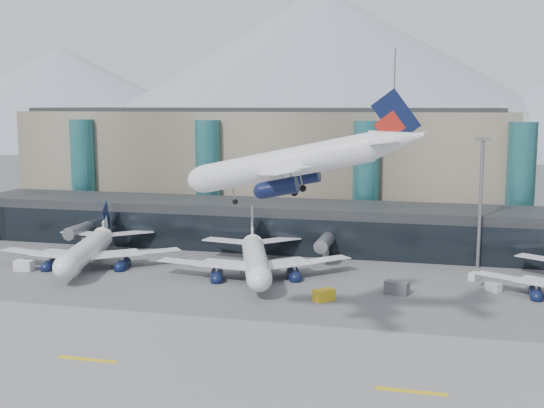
{
  "coord_description": "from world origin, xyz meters",
  "views": [
    {
      "loc": [
        22.38,
        -88.87,
        31.79
      ],
      "look_at": [
        -7.78,
        32.0,
        13.6
      ],
      "focal_mm": 45.0,
      "sensor_mm": 36.0,
      "label": 1
    }
  ],
  "objects_px": {
    "hero_jet": "(309,153)",
    "veh_a": "(24,266)",
    "veh_d": "(474,276)",
    "jet_parked_mid": "(255,250)",
    "veh_c": "(397,288)",
    "veh_g": "(494,287)",
    "lightmast_mid": "(481,195)",
    "jet_parked_left": "(91,241)",
    "veh_h": "(324,295)"
  },
  "relations": [
    {
      "from": "hero_jet",
      "to": "veh_h",
      "type": "height_order",
      "value": "hero_jet"
    },
    {
      "from": "jet_parked_mid",
      "to": "veh_c",
      "type": "height_order",
      "value": "jet_parked_mid"
    },
    {
      "from": "veh_a",
      "to": "veh_h",
      "type": "distance_m",
      "value": 60.08
    },
    {
      "from": "lightmast_mid",
      "to": "hero_jet",
      "type": "relative_size",
      "value": 0.78
    },
    {
      "from": "veh_a",
      "to": "veh_h",
      "type": "height_order",
      "value": "veh_a"
    },
    {
      "from": "jet_parked_left",
      "to": "veh_g",
      "type": "bearing_deg",
      "value": -105.38
    },
    {
      "from": "jet_parked_left",
      "to": "veh_g",
      "type": "xyz_separation_m",
      "value": [
        77.33,
        -1.87,
        -3.89
      ]
    },
    {
      "from": "lightmast_mid",
      "to": "veh_h",
      "type": "xyz_separation_m",
      "value": [
        -25.5,
        -30.0,
        -13.46
      ]
    },
    {
      "from": "jet_parked_left",
      "to": "veh_g",
      "type": "height_order",
      "value": "jet_parked_left"
    },
    {
      "from": "hero_jet",
      "to": "jet_parked_left",
      "type": "xyz_separation_m",
      "value": [
        -51.56,
        36.52,
        -21.08
      ]
    },
    {
      "from": "lightmast_mid",
      "to": "jet_parked_mid",
      "type": "bearing_deg",
      "value": -159.39
    },
    {
      "from": "veh_g",
      "to": "jet_parked_left",
      "type": "bearing_deg",
      "value": -138.86
    },
    {
      "from": "lightmast_mid",
      "to": "jet_parked_left",
      "type": "bearing_deg",
      "value": -168.4
    },
    {
      "from": "veh_h",
      "to": "veh_d",
      "type": "bearing_deg",
      "value": -6.26
    },
    {
      "from": "jet_parked_mid",
      "to": "veh_c",
      "type": "xyz_separation_m",
      "value": [
        27.06,
        -7.5,
        -3.58
      ]
    },
    {
      "from": "hero_jet",
      "to": "jet_parked_left",
      "type": "distance_m",
      "value": 66.6
    },
    {
      "from": "hero_jet",
      "to": "veh_a",
      "type": "height_order",
      "value": "hero_jet"
    },
    {
      "from": "jet_parked_mid",
      "to": "veh_g",
      "type": "distance_m",
      "value": 43.33
    },
    {
      "from": "lightmast_mid",
      "to": "veh_d",
      "type": "bearing_deg",
      "value": -95.97
    },
    {
      "from": "veh_d",
      "to": "veh_g",
      "type": "distance_m",
      "value": 7.79
    },
    {
      "from": "jet_parked_mid",
      "to": "lightmast_mid",
      "type": "bearing_deg",
      "value": -87.35
    },
    {
      "from": "jet_parked_left",
      "to": "veh_g",
      "type": "relative_size",
      "value": 14.81
    },
    {
      "from": "hero_jet",
      "to": "jet_parked_mid",
      "type": "distance_m",
      "value": 45.56
    },
    {
      "from": "jet_parked_mid",
      "to": "veh_c",
      "type": "distance_m",
      "value": 28.31
    },
    {
      "from": "jet_parked_mid",
      "to": "veh_g",
      "type": "xyz_separation_m",
      "value": [
        43.11,
        -1.85,
        -3.92
      ]
    },
    {
      "from": "veh_c",
      "to": "veh_d",
      "type": "bearing_deg",
      "value": 59.98
    },
    {
      "from": "hero_jet",
      "to": "veh_a",
      "type": "relative_size",
      "value": 9.32
    },
    {
      "from": "jet_parked_left",
      "to": "veh_d",
      "type": "relative_size",
      "value": 15.76
    },
    {
      "from": "lightmast_mid",
      "to": "jet_parked_left",
      "type": "distance_m",
      "value": 77.68
    },
    {
      "from": "veh_d",
      "to": "veh_h",
      "type": "height_order",
      "value": "veh_h"
    },
    {
      "from": "lightmast_mid",
      "to": "jet_parked_mid",
      "type": "distance_m",
      "value": 45.15
    },
    {
      "from": "jet_parked_left",
      "to": "veh_h",
      "type": "bearing_deg",
      "value": -120.17
    },
    {
      "from": "hero_jet",
      "to": "veh_d",
      "type": "relative_size",
      "value": 13.56
    },
    {
      "from": "jet_parked_left",
      "to": "veh_d",
      "type": "distance_m",
      "value": 74.73
    },
    {
      "from": "lightmast_mid",
      "to": "veh_c",
      "type": "xyz_separation_m",
      "value": [
        -14.21,
        -23.02,
        -13.32
      ]
    },
    {
      "from": "veh_a",
      "to": "veh_d",
      "type": "relative_size",
      "value": 1.45
    },
    {
      "from": "veh_a",
      "to": "veh_g",
      "type": "bearing_deg",
      "value": 2.41
    },
    {
      "from": "hero_jet",
      "to": "veh_c",
      "type": "bearing_deg",
      "value": 73.87
    },
    {
      "from": "lightmast_mid",
      "to": "veh_h",
      "type": "distance_m",
      "value": 41.61
    },
    {
      "from": "veh_h",
      "to": "veh_a",
      "type": "bearing_deg",
      "value": 128.77
    },
    {
      "from": "veh_d",
      "to": "veh_h",
      "type": "distance_m",
      "value": 31.49
    },
    {
      "from": "lightmast_mid",
      "to": "veh_g",
      "type": "xyz_separation_m",
      "value": [
        1.84,
        -17.37,
        -13.67
      ]
    },
    {
      "from": "veh_c",
      "to": "veh_g",
      "type": "xyz_separation_m",
      "value": [
        16.05,
        5.64,
        -0.35
      ]
    },
    {
      "from": "jet_parked_left",
      "to": "veh_a",
      "type": "xyz_separation_m",
      "value": [
        -9.78,
        -8.35,
        -3.66
      ]
    },
    {
      "from": "veh_a",
      "to": "veh_g",
      "type": "distance_m",
      "value": 87.35
    },
    {
      "from": "hero_jet",
      "to": "veh_a",
      "type": "xyz_separation_m",
      "value": [
        -61.33,
        28.17,
        -24.73
      ]
    },
    {
      "from": "veh_c",
      "to": "hero_jet",
      "type": "bearing_deg",
      "value": -92.95
    },
    {
      "from": "jet_parked_left",
      "to": "veh_a",
      "type": "height_order",
      "value": "jet_parked_left"
    },
    {
      "from": "veh_d",
      "to": "jet_parked_mid",
      "type": "bearing_deg",
      "value": 124.05
    },
    {
      "from": "lightmast_mid",
      "to": "jet_parked_mid",
      "type": "xyz_separation_m",
      "value": [
        -41.27,
        -15.52,
        -9.74
      ]
    }
  ]
}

